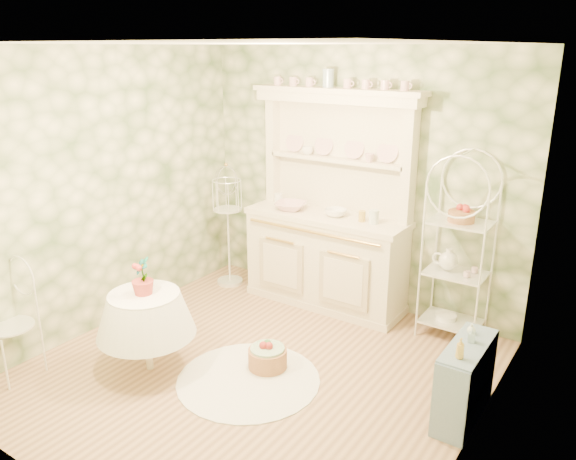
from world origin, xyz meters
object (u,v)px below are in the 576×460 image
Objects in this scene: bakers_rack at (457,255)px; round_table at (147,333)px; kitchen_dresser at (327,202)px; floor_basket at (268,357)px; side_shelf at (465,381)px; cafe_chair at (10,332)px; birdcage_stand at (228,223)px.

bakers_rack is 2.41× the size of round_table.
floor_basket is at bearing -79.71° from kitchen_dresser.
bakers_rack is 2.29× the size of side_shelf.
kitchen_dresser is 2.36m from side_shelf.
kitchen_dresser is 3.17m from cafe_chair.
round_table is 2.20× the size of floor_basket.
cafe_chair is at bearing -142.07° from round_table.
birdcage_stand reaches higher than side_shelf.
floor_basket is (1.47, -1.26, -0.65)m from birdcage_stand.
birdcage_stand is (-0.62, 1.84, 0.41)m from round_table.
bakers_rack is 2.89m from round_table.
side_shelf is 1.66m from floor_basket.
kitchen_dresser is at bearing -178.71° from bakers_rack.
kitchen_dresser is 1.79m from floor_basket.
bakers_rack is 1.99m from floor_basket.
kitchen_dresser is 1.52× the size of birdcage_stand.
birdcage_stand is at bearing 82.21° from cafe_chair.
side_shelf is at bearing 23.15° from cafe_chair.
bakers_rack is 5.30× the size of floor_basket.
bakers_rack reaches higher than birdcage_stand.
bakers_rack reaches higher than round_table.
birdcage_stand reaches higher than cafe_chair.
kitchen_dresser reaches higher than round_table.
round_table reaches higher than floor_basket.
floor_basket is (0.26, -1.43, -1.04)m from kitchen_dresser.
floor_basket is (0.85, 0.59, -0.24)m from round_table.
kitchen_dresser is at bearing 7.96° from birdcage_stand.
cafe_chair is (-0.89, -0.70, 0.05)m from round_table.
cafe_chair reaches higher than floor_basket.
side_shelf is at bearing -68.30° from bakers_rack.
cafe_chair is at bearing -143.62° from floor_basket.
round_table is 1.99m from birdcage_stand.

